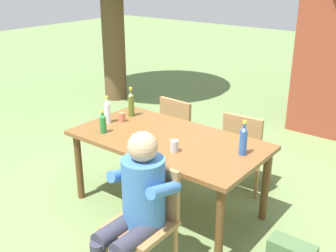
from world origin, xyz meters
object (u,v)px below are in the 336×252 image
at_px(chair_far_left, 182,129).
at_px(bottle_green, 103,123).
at_px(bottle_clear, 107,111).
at_px(bottle_blue, 243,140).
at_px(chair_far_right, 246,147).
at_px(cup_steel, 174,146).
at_px(dining_table, 168,146).
at_px(cup_white, 136,140).
at_px(chair_near_right, 147,215).
at_px(person_in_white_shirt, 137,202).
at_px(cup_terracotta, 122,117).
at_px(bottle_olive, 131,104).

distance_m(chair_far_left, bottle_green, 1.13).
bearing_deg(bottle_clear, bottle_blue, 6.75).
height_order(chair_far_right, cup_steel, chair_far_right).
distance_m(dining_table, bottle_blue, 0.76).
bearing_deg(cup_white, bottle_clear, 158.39).
bearing_deg(chair_far_right, cup_white, -116.08).
height_order(chair_near_right, cup_steel, chair_near_right).
bearing_deg(person_in_white_shirt, dining_table, 114.58).
relative_size(dining_table, cup_terracotta, 19.23).
relative_size(dining_table, chair_far_left, 2.09).
bearing_deg(chair_near_right, chair_far_left, 117.59).
xyz_separation_m(chair_far_right, cup_steel, (-0.19, -0.99, 0.32)).
relative_size(bottle_clear, bottle_green, 1.26).
height_order(bottle_blue, cup_white, bottle_blue).
bearing_deg(chair_far_left, bottle_olive, -115.82).
relative_size(bottle_blue, cup_steel, 2.91).
distance_m(chair_far_right, person_in_white_shirt, 1.69).
relative_size(chair_near_right, cup_terracotta, 9.22).
bearing_deg(chair_near_right, bottle_green, 152.62).
relative_size(dining_table, cup_white, 17.47).
distance_m(chair_far_right, chair_far_left, 0.83).
bearing_deg(bottle_clear, dining_table, 4.88).
distance_m(bottle_clear, cup_white, 0.66).
xyz_separation_m(chair_near_right, person_in_white_shirt, (0.00, -0.11, 0.17)).
height_order(bottle_olive, cup_steel, bottle_olive).
bearing_deg(cup_terracotta, person_in_white_shirt, -42.04).
height_order(chair_far_left, cup_white, chair_far_left).
relative_size(chair_near_right, bottle_blue, 2.83).
bearing_deg(cup_white, person_in_white_shirt, -48.08).
height_order(person_in_white_shirt, bottle_blue, person_in_white_shirt).
xyz_separation_m(bottle_blue, bottle_green, (-1.29, -0.39, -0.04)).
xyz_separation_m(chair_near_right, chair_far_right, (0.01, 1.57, 0.00)).
height_order(chair_near_right, bottle_blue, bottle_blue).
height_order(person_in_white_shirt, bottle_olive, person_in_white_shirt).
bearing_deg(bottle_clear, cup_terracotta, 51.04).
bearing_deg(person_in_white_shirt, cup_white, 131.92).
height_order(dining_table, cup_steel, cup_steel).
relative_size(bottle_clear, bottle_olive, 0.89).
bearing_deg(chair_far_right, person_in_white_shirt, -90.19).
height_order(bottle_green, cup_steel, bottle_green).
xyz_separation_m(bottle_green, cup_steel, (0.80, 0.07, -0.04)).
height_order(person_in_white_shirt, cup_white, person_in_white_shirt).
height_order(bottle_clear, bottle_blue, bottle_blue).
bearing_deg(dining_table, bottle_clear, -175.12).
bearing_deg(person_in_white_shirt, bottle_blue, 72.80).
relative_size(chair_far_right, cup_white, 8.37).
distance_m(bottle_clear, bottle_blue, 1.46).
height_order(dining_table, bottle_olive, bottle_olive).
bearing_deg(chair_far_right, cup_terracotta, -145.21).
height_order(person_in_white_shirt, bottle_clear, person_in_white_shirt).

